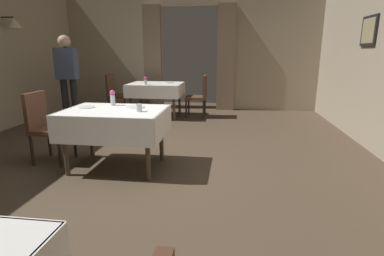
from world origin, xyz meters
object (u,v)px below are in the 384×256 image
object	(u,v)px
chair_far_left	(116,93)
flower_vase_far	(145,80)
plate_mid_d	(135,107)
plate_far_b	(169,83)
dining_table_far	(156,88)
chair_far_right	(200,94)
dining_table_mid	(115,119)
chair_mid_left	(46,124)
glass_mid_b	(139,108)
person_waiter_by_doorway	(68,75)
plate_mid_c	(86,107)
flower_vase_mid	(113,97)

from	to	relation	value
chair_far_left	flower_vase_far	world-z (taller)	chair_far_left
chair_far_left	plate_mid_d	distance (m)	3.33
plate_mid_d	plate_far_b	world-z (taller)	same
chair_far_left	plate_mid_d	size ratio (longest dim) A/B	3.99
chair_far_left	dining_table_far	bearing A→B (deg)	-4.83
dining_table_far	chair_far_right	world-z (taller)	chair_far_right
dining_table_mid	chair_mid_left	world-z (taller)	chair_mid_left
glass_mid_b	person_waiter_by_doorway	distance (m)	2.63
dining_table_mid	chair_mid_left	distance (m)	1.01
plate_far_b	chair_far_right	bearing A→B (deg)	-5.63
dining_table_far	chair_far_left	bearing A→B (deg)	175.17
glass_mid_b	plate_mid_d	distance (m)	0.30
chair_far_left	dining_table_mid	bearing A→B (deg)	-68.53
chair_far_left	person_waiter_by_doorway	bearing A→B (deg)	-102.26
chair_far_right	plate_far_b	world-z (taller)	chair_far_right
dining_table_mid	glass_mid_b	distance (m)	0.38
plate_mid_c	plate_far_b	world-z (taller)	same
chair_far_left	plate_mid_d	xyz separation A→B (m)	(1.45, -2.99, 0.24)
plate_mid_d	plate_mid_c	bearing A→B (deg)	-170.52
person_waiter_by_doorway	plate_mid_d	bearing A→B (deg)	-41.08
plate_mid_c	flower_vase_far	distance (m)	2.71
plate_mid_d	person_waiter_by_doorway	size ratio (longest dim) A/B	0.14
chair_far_right	flower_vase_mid	distance (m)	3.02
flower_vase_mid	plate_mid_d	distance (m)	0.37
chair_far_right	chair_far_left	bearing A→B (deg)	179.72
person_waiter_by_doorway	glass_mid_b	bearing A→B (deg)	-43.59
dining_table_mid	plate_mid_d	xyz separation A→B (m)	(0.21, 0.18, 0.12)
chair_mid_left	plate_mid_d	world-z (taller)	chair_mid_left
chair_mid_left	plate_mid_c	world-z (taller)	chair_mid_left
flower_vase_mid	chair_far_right	bearing A→B (deg)	73.85
flower_vase_far	dining_table_mid	bearing A→B (deg)	-81.52
dining_table_mid	flower_vase_mid	size ratio (longest dim) A/B	6.09
dining_table_far	plate_far_b	world-z (taller)	plate_far_b
flower_vase_far	dining_table_far	bearing A→B (deg)	63.97
chair_mid_left	person_waiter_by_doorway	distance (m)	1.79
chair_mid_left	plate_far_b	distance (m)	3.30
dining_table_far	plate_far_b	xyz separation A→B (m)	(0.27, 0.14, 0.11)
glass_mid_b	flower_vase_far	size ratio (longest dim) A/B	0.54
dining_table_far	flower_vase_mid	bearing A→B (deg)	-87.11
plate_mid_d	flower_vase_mid	bearing A→B (deg)	163.73
plate_far_b	person_waiter_by_doorway	world-z (taller)	person_waiter_by_doorway
plate_mid_d	flower_vase_far	xyz separation A→B (m)	(-0.62, 2.61, 0.08)
chair_far_left	glass_mid_b	xyz separation A→B (m)	(1.58, -3.25, 0.28)
glass_mid_b	plate_mid_c	size ratio (longest dim) A/B	0.44
dining_table_far	plate_mid_d	bearing A→B (deg)	-80.65
dining_table_far	glass_mid_b	size ratio (longest dim) A/B	12.99
dining_table_far	flower_vase_far	distance (m)	0.38
chair_mid_left	person_waiter_by_doorway	xyz separation A→B (m)	(-0.56, 1.63, 0.51)
chair_mid_left	plate_mid_d	bearing A→B (deg)	4.10
dining_table_far	plate_mid_c	bearing A→B (deg)	-92.50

